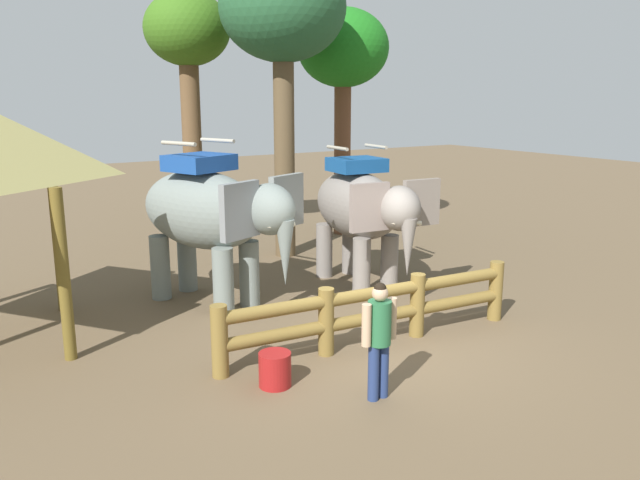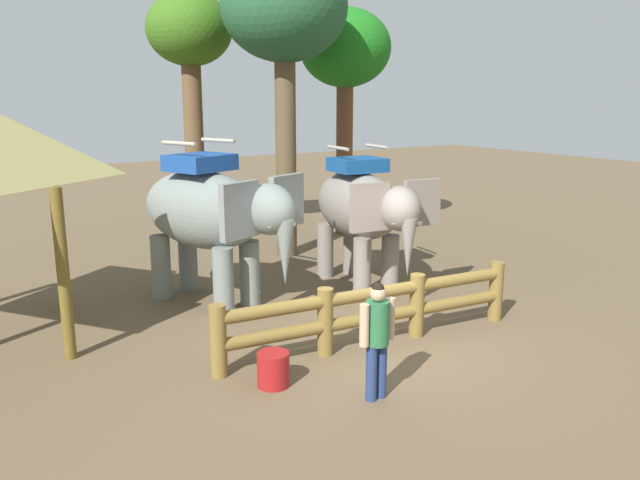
{
  "view_description": "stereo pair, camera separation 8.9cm",
  "coord_description": "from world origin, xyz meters",
  "px_view_note": "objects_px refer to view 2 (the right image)",
  "views": [
    {
      "loc": [
        -5.77,
        -7.53,
        3.88
      ],
      "look_at": [
        0.0,
        1.65,
        1.4
      ],
      "focal_mm": 35.78,
      "sensor_mm": 36.0,
      "label": 1
    },
    {
      "loc": [
        -5.69,
        -7.58,
        3.88
      ],
      "look_at": [
        0.0,
        1.65,
        1.4
      ],
      "focal_mm": 35.78,
      "sensor_mm": 36.0,
      "label": 2
    }
  ],
  "objects_px": {
    "tourist_woman_in_black": "(377,333)",
    "feed_bucket": "(273,369)",
    "tree_far_left": "(345,55)",
    "log_fence": "(373,309)",
    "elephant_near_left": "(211,214)",
    "elephant_center": "(362,209)",
    "tree_far_right": "(284,15)",
    "tree_back_center": "(190,44)"
  },
  "relations": [
    {
      "from": "elephant_near_left",
      "to": "tourist_woman_in_black",
      "type": "relative_size",
      "value": 2.32
    },
    {
      "from": "tree_back_center",
      "to": "feed_bucket",
      "type": "distance_m",
      "value": 10.61
    },
    {
      "from": "tourist_woman_in_black",
      "to": "elephant_center",
      "type": "bearing_deg",
      "value": 56.9
    },
    {
      "from": "tree_far_right",
      "to": "tree_back_center",
      "type": "bearing_deg",
      "value": 113.87
    },
    {
      "from": "elephant_near_left",
      "to": "elephant_center",
      "type": "distance_m",
      "value": 3.07
    },
    {
      "from": "tree_far_left",
      "to": "log_fence",
      "type": "bearing_deg",
      "value": -120.65
    },
    {
      "from": "tourist_woman_in_black",
      "to": "feed_bucket",
      "type": "relative_size",
      "value": 3.31
    },
    {
      "from": "elephant_near_left",
      "to": "feed_bucket",
      "type": "height_order",
      "value": "elephant_near_left"
    },
    {
      "from": "log_fence",
      "to": "feed_bucket",
      "type": "xyz_separation_m",
      "value": [
        -2.01,
        -0.47,
        -0.37
      ]
    },
    {
      "from": "tree_far_right",
      "to": "feed_bucket",
      "type": "distance_m",
      "value": 9.07
    },
    {
      "from": "tourist_woman_in_black",
      "to": "tree_back_center",
      "type": "height_order",
      "value": "tree_back_center"
    },
    {
      "from": "tree_far_right",
      "to": "elephant_near_left",
      "type": "bearing_deg",
      "value": -139.09
    },
    {
      "from": "tree_far_left",
      "to": "tree_far_right",
      "type": "xyz_separation_m",
      "value": [
        -2.59,
        -1.35,
        0.74
      ]
    },
    {
      "from": "elephant_near_left",
      "to": "tree_back_center",
      "type": "relative_size",
      "value": 0.57
    },
    {
      "from": "elephant_center",
      "to": "tree_far_right",
      "type": "distance_m",
      "value": 5.12
    },
    {
      "from": "elephant_near_left",
      "to": "log_fence",
      "type": "bearing_deg",
      "value": -67.21
    },
    {
      "from": "elephant_center",
      "to": "tree_far_left",
      "type": "distance_m",
      "value": 6.14
    },
    {
      "from": "elephant_near_left",
      "to": "tree_back_center",
      "type": "distance_m",
      "value": 6.63
    },
    {
      "from": "tree_far_left",
      "to": "tree_back_center",
      "type": "relative_size",
      "value": 0.95
    },
    {
      "from": "tree_far_right",
      "to": "feed_bucket",
      "type": "bearing_deg",
      "value": -120.25
    },
    {
      "from": "log_fence",
      "to": "tourist_woman_in_black",
      "type": "relative_size",
      "value": 3.35
    },
    {
      "from": "log_fence",
      "to": "elephant_center",
      "type": "distance_m",
      "value": 3.31
    },
    {
      "from": "feed_bucket",
      "to": "elephant_near_left",
      "type": "bearing_deg",
      "value": 79.81
    },
    {
      "from": "tree_far_left",
      "to": "tree_back_center",
      "type": "xyz_separation_m",
      "value": [
        -3.83,
        1.45,
        0.24
      ]
    },
    {
      "from": "tree_back_center",
      "to": "tree_far_right",
      "type": "xyz_separation_m",
      "value": [
        1.24,
        -2.8,
        0.5
      ]
    },
    {
      "from": "elephant_center",
      "to": "tourist_woman_in_black",
      "type": "relative_size",
      "value": 2.15
    },
    {
      "from": "elephant_center",
      "to": "tourist_woman_in_black",
      "type": "xyz_separation_m",
      "value": [
        -2.72,
        -4.17,
        -0.71
      ]
    },
    {
      "from": "tree_far_left",
      "to": "tree_far_right",
      "type": "bearing_deg",
      "value": -152.49
    },
    {
      "from": "log_fence",
      "to": "tree_far_right",
      "type": "xyz_separation_m",
      "value": [
        1.66,
        5.82,
        5.05
      ]
    },
    {
      "from": "log_fence",
      "to": "elephant_near_left",
      "type": "xyz_separation_m",
      "value": [
        -1.35,
        3.21,
        1.13
      ]
    },
    {
      "from": "elephant_center",
      "to": "tree_far_left",
      "type": "xyz_separation_m",
      "value": [
        2.57,
        4.5,
        3.29
      ]
    },
    {
      "from": "tourist_woman_in_black",
      "to": "feed_bucket",
      "type": "xyz_separation_m",
      "value": [
        -0.97,
        1.04,
        -0.67
      ]
    },
    {
      "from": "log_fence",
      "to": "feed_bucket",
      "type": "height_order",
      "value": "log_fence"
    },
    {
      "from": "elephant_center",
      "to": "tree_back_center",
      "type": "distance_m",
      "value": 7.03
    },
    {
      "from": "tourist_woman_in_black",
      "to": "tree_far_right",
      "type": "distance_m",
      "value": 9.13
    },
    {
      "from": "tourist_woman_in_black",
      "to": "tree_far_left",
      "type": "distance_m",
      "value": 10.92
    },
    {
      "from": "elephant_center",
      "to": "tree_far_right",
      "type": "bearing_deg",
      "value": 90.34
    },
    {
      "from": "tree_far_left",
      "to": "feed_bucket",
      "type": "distance_m",
      "value": 10.92
    },
    {
      "from": "elephant_near_left",
      "to": "feed_bucket",
      "type": "xyz_separation_m",
      "value": [
        -0.66,
        -3.68,
        -1.49
      ]
    },
    {
      "from": "elephant_near_left",
      "to": "tree_far_left",
      "type": "distance_m",
      "value": 7.55
    },
    {
      "from": "elephant_center",
      "to": "elephant_near_left",
      "type": "bearing_deg",
      "value": 169.7
    },
    {
      "from": "elephant_center",
      "to": "log_fence",
      "type": "bearing_deg",
      "value": -122.16
    }
  ]
}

